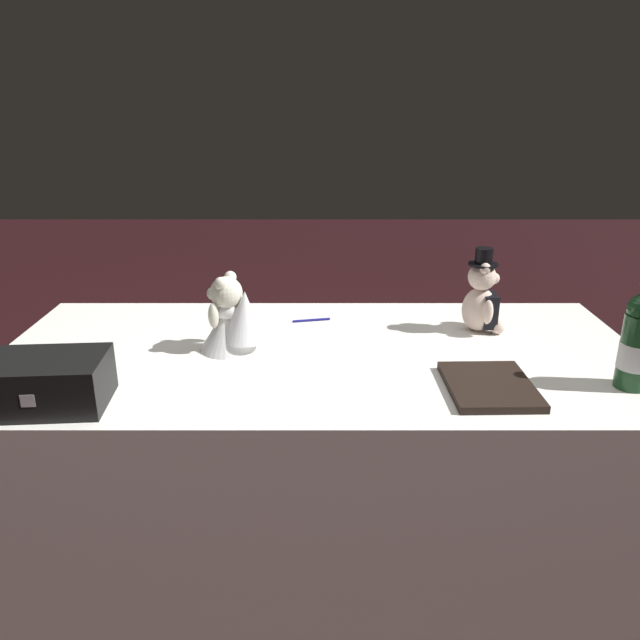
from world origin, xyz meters
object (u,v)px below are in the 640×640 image
(teddy_bear_bride, at_px, (232,318))
(champagne_bottle, at_px, (638,340))
(signing_pen, at_px, (313,320))
(gift_case_black, at_px, (48,382))
(guestbook, at_px, (489,386))
(teddy_bear_groom, at_px, (483,299))

(teddy_bear_bride, relative_size, champagne_bottle, 0.76)
(signing_pen, height_order, gift_case_black, gift_case_black)
(gift_case_black, distance_m, guestbook, 1.09)
(teddy_bear_groom, relative_size, champagne_bottle, 0.89)
(teddy_bear_bride, bearing_deg, signing_pen, 46.30)
(guestbook, bearing_deg, teddy_bear_bride, 157.46)
(teddy_bear_groom, relative_size, signing_pen, 2.06)
(teddy_bear_bride, xyz_separation_m, champagne_bottle, (1.06, -0.25, 0.03))
(teddy_bear_bride, height_order, champagne_bottle, champagne_bottle)
(signing_pen, height_order, guestbook, guestbook)
(teddy_bear_groom, distance_m, guestbook, 0.44)
(champagne_bottle, bearing_deg, guestbook, -177.36)
(teddy_bear_groom, height_order, gift_case_black, teddy_bear_groom)
(teddy_bear_groom, bearing_deg, signing_pen, 170.92)
(champagne_bottle, distance_m, signing_pen, 0.97)
(teddy_bear_bride, xyz_separation_m, gift_case_black, (-0.40, -0.35, -0.04))
(gift_case_black, xyz_separation_m, guestbook, (1.09, 0.08, -0.05))
(champagne_bottle, height_order, gift_case_black, champagne_bottle)
(teddy_bear_groom, bearing_deg, guestbook, -100.64)
(teddy_bear_groom, height_order, signing_pen, teddy_bear_groom)
(teddy_bear_bride, height_order, gift_case_black, teddy_bear_bride)
(gift_case_black, bearing_deg, guestbook, 4.28)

